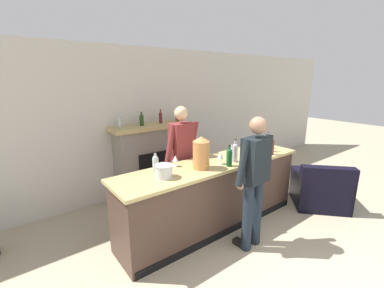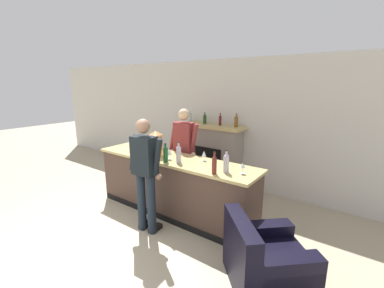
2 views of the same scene
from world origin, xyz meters
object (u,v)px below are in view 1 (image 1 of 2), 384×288
Objects in this scene: copper_dispenser at (201,153)px; wine_bottle_port_short at (156,163)px; wine_bottle_burgundy_dark at (272,146)px; wine_glass_front_right at (175,159)px; armchair_black at (320,191)px; wine_glass_by_dispenser at (220,156)px; wine_bottle_rose_blush at (229,157)px; ice_bucket_steel at (164,171)px; wine_glass_near_bucket at (231,147)px; person_customer at (254,178)px; wine_bottle_chardonnay_pale at (268,143)px; person_bartender at (182,157)px; wine_glass_back_row at (271,142)px; fireplace_stone at (152,159)px; wine_bottle_merlot_tall at (235,152)px.

wine_bottle_port_short is (-0.57, 0.23, -0.10)m from copper_dispenser.
wine_glass_front_right is at bearing 163.05° from wine_bottle_burgundy_dark.
wine_glass_by_dispenser reaches higher than armchair_black.
ice_bucket_steel is at bearing 168.69° from wine_bottle_rose_blush.
person_customer is at bearing -118.44° from wine_glass_near_bucket.
armchair_black is 4.25× the size of wine_bottle_port_short.
wine_bottle_burgundy_dark is at bearing -122.55° from wine_bottle_chardonnay_pale.
ice_bucket_steel is at bearing -138.91° from person_bartender.
wine_glass_near_bucket is at bearing -27.95° from person_bartender.
armchair_black is 1.34m from wine_bottle_burgundy_dark.
armchair_black is 2.49m from copper_dispenser.
wine_glass_back_row reaches higher than armchair_black.
wine_glass_by_dispenser is (-1.28, -0.08, 0.01)m from wine_glass_back_row.
wine_glass_by_dispenser is at bearing -28.63° from wine_glass_front_right.
wine_bottle_merlot_tall is at bearing -75.44° from fireplace_stone.
wine_glass_front_right is at bearing 156.11° from wine_bottle_merlot_tall.
wine_bottle_chardonnay_pale reaches higher than wine_glass_back_row.
wine_bottle_burgundy_dark is 1.04× the size of wine_bottle_rose_blush.
fireplace_stone reaches higher than wine_bottle_burgundy_dark.
fireplace_stone is 5.95× the size of wine_bottle_port_short.
ice_bucket_steel is at bearing 176.62° from wine_glass_by_dispenser.
wine_bottle_rose_blush is 1.89× the size of wine_glass_front_right.
wine_glass_front_right is (-0.60, 0.44, -0.03)m from wine_bottle_rose_blush.
wine_bottle_merlot_tall is at bearing -11.46° from wine_glass_by_dispenser.
person_customer is at bearing -90.51° from wine_bottle_rose_blush.
person_bartender reaches higher than wine_glass_by_dispenser.
wine_glass_by_dispenser is (-0.97, 0.16, -0.02)m from wine_bottle_burgundy_dark.
person_customer is (-1.85, 0.00, 0.70)m from armchair_black.
wine_glass_near_bucket is at bearing 153.33° from wine_bottle_chardonnay_pale.
wine_bottle_rose_blush is (0.24, -1.79, 0.45)m from fireplace_stone.
wine_bottle_burgundy_dark is at bearing -1.52° from wine_bottle_rose_blush.
armchair_black is 3.62× the size of wine_bottle_chardonnay_pale.
wine_bottle_port_short is at bearing -179.37° from wine_glass_near_bucket.
person_bartender is 1.60m from wine_glass_back_row.
wine_bottle_rose_blush is (-0.93, 0.02, -0.00)m from wine_bottle_burgundy_dark.
person_bartender is (-0.00, -1.00, 0.30)m from fireplace_stone.
ice_bucket_steel is (-0.94, 0.64, 0.12)m from person_customer.
wine_glass_near_bucket reaches higher than wine_glass_back_row.
wine_glass_front_right is (-0.36, -1.35, 0.42)m from fireplace_stone.
person_bartender is 6.44× the size of wine_bottle_port_short.
copper_dispenser is 0.59m from ice_bucket_steel.
fireplace_stone is 1.46m from wine_glass_front_right.
wine_bottle_merlot_tall is (0.21, 0.54, 0.19)m from person_customer.
wine_glass_back_row is at bearing 7.26° from wine_bottle_merlot_tall.
person_customer is 1.14m from ice_bucket_steel.
wine_bottle_burgundy_dark is at bearing -16.95° from wine_glass_front_right.
ice_bucket_steel is 2.18m from wine_glass_back_row.
person_bartender is at bearing 145.13° from wine_bottle_burgundy_dark.
wine_glass_near_bucket is at bearing 147.82° from armchair_black.
wine_bottle_merlot_tall is 0.42m from wine_glass_near_bucket.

